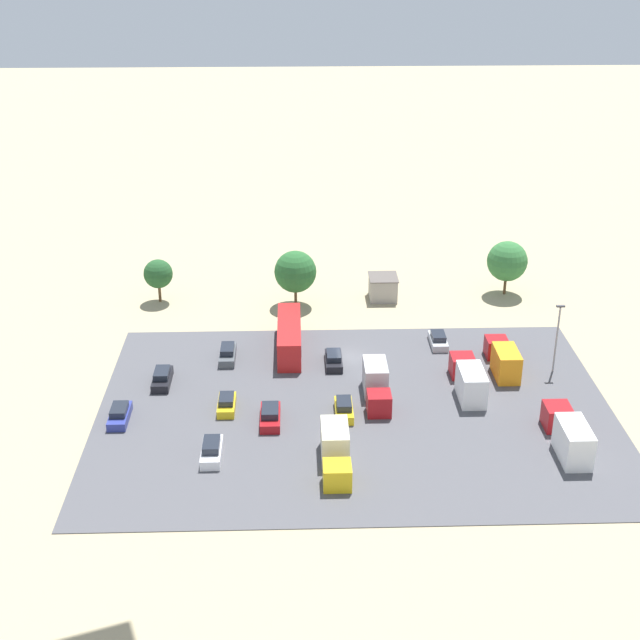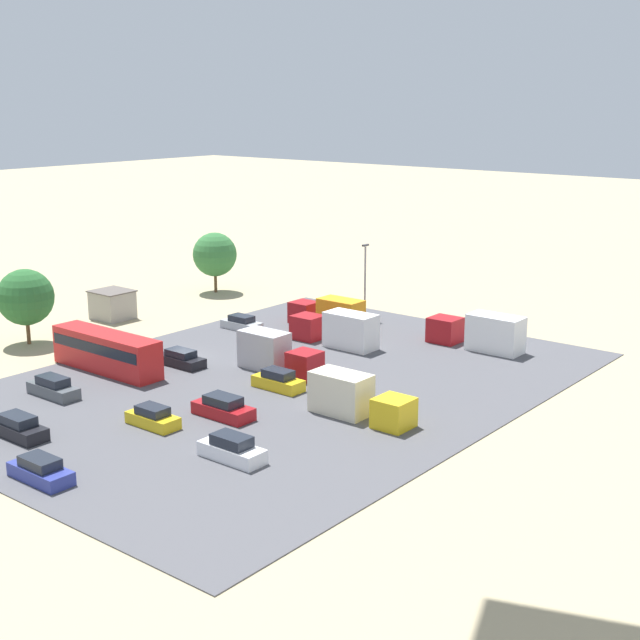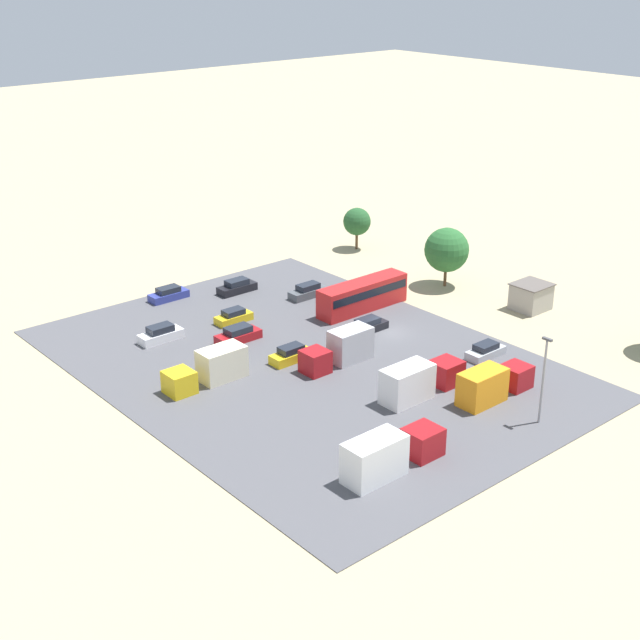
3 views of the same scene
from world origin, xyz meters
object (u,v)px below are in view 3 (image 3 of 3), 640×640
Objects in this scene: parked_car_5 at (308,291)px; parked_car_8 at (237,287)px; shed_building at (531,296)px; bus at (362,294)px; parked_car_7 at (367,326)px; parked_truck_0 at (389,454)px; parked_car_3 at (486,351)px; parked_car_4 at (169,294)px; parked_truck_2 at (210,369)px; parked_truck_4 at (341,349)px; parked_car_6 at (234,317)px; parked_car_1 at (238,335)px; parked_car_0 at (291,355)px; parked_car_2 at (161,334)px; parked_truck_3 at (492,384)px; parked_truck_1 at (418,381)px.

parked_car_5 is 1.01× the size of parked_car_8.
shed_building is 18.69m from bus.
parked_car_7 is 27.12m from parked_truck_0.
parked_car_4 reaches higher than parked_car_3.
parked_truck_2 is 1.04× the size of parked_truck_4.
parked_car_3 is 26.97m from parked_car_6.
parked_truck_4 is (-10.68, -4.47, 0.81)m from parked_car_1.
parked_truck_4 is (8.15, 11.76, 0.87)m from parked_car_3.
parked_car_0 is 0.53× the size of parked_truck_2.
shed_building is at bearing -101.84° from parked_truck_2.
shed_building is 0.84× the size of parked_car_5.
parked_car_5 is at bearing 52.46° from parked_car_4.
bus is 2.79× the size of parked_car_6.
parked_car_1 is at bearing -131.08° from parked_car_2.
parked_truck_3 is (-17.62, -8.68, 0.76)m from parked_car_0.
parked_truck_0 is at bearing -8.61° from parked_car_4.
parked_car_6 is at bearing 9.78° from parked_car_4.
parked_truck_3 reaches higher than shed_building.
parked_car_6 is 24.81m from parked_truck_1.
bus is 2.41× the size of parked_car_5.
parked_truck_2 is (-4.13, 22.95, -0.37)m from bus.
bus reaches higher than parked_car_4.
parked_truck_0 reaches higher than parked_car_6.
parked_car_4 is 35.23m from parked_truck_1.
parked_car_3 is 0.91× the size of parked_car_5.
parked_truck_4 reaches higher than parked_car_1.
parked_truck_2 is at bearing 117.78° from parked_car_5.
parked_car_8 is 31.88m from parked_truck_1.
parked_car_3 is (-18.84, -16.23, -0.07)m from parked_car_1.
parked_truck_1 is 9.60m from parked_truck_4.
parked_car_0 is at bearing -98.30° from parked_truck_2.
parked_truck_0 is at bearing 160.69° from parked_car_8.
parked_car_7 is 0.97× the size of parked_car_8.
parked_car_3 is (-5.04, 13.68, -0.84)m from shed_building.
parked_car_2 is 0.52× the size of parked_truck_1.
parked_truck_0 is at bearing -11.54° from parked_car_1.
parked_car_2 is at bearing -179.39° from parked_truck_0.
bus is 33.25m from parked_truck_0.
parked_truck_0 is (-32.69, -0.35, 0.84)m from parked_car_2.
parked_car_7 is (-11.90, -17.74, -0.10)m from parked_car_2.
parked_car_5 reaches higher than parked_car_4.
shed_building is 0.85× the size of parked_car_8.
parked_car_0 reaches higher than parked_car_4.
parked_truck_1 is (-18.41, 10.33, -0.27)m from bus.
parked_car_5 reaches higher than parked_car_8.
parked_truck_3 is at bearing 133.01° from parked_car_3.
parked_car_3 is 14.34m from parked_truck_4.
parked_truck_1 is at bearing 104.65° from shed_building.
parked_car_7 is (-4.85, 3.77, -1.17)m from bus.
parked_car_5 is (-0.22, -19.36, -0.03)m from parked_car_2.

